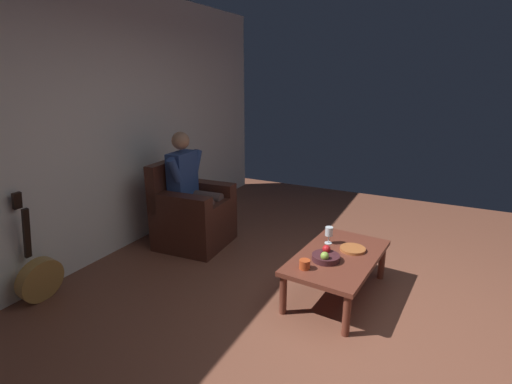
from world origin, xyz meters
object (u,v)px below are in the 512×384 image
person_seated (192,186)px  guitar (39,277)px  coffee_table (338,260)px  candle_jar (305,264)px  armchair (192,215)px  wine_glass_near (329,233)px  decorative_dish (353,249)px  fruit_bowl (326,257)px

person_seated → guitar: 1.71m
coffee_table → candle_jar: candle_jar is taller
armchair → wine_glass_near: 1.65m
coffee_table → decorative_dish: 0.19m
armchair → candle_jar: size_ratio=10.90×
coffee_table → armchair: bearing=-100.4°
armchair → wine_glass_near: size_ratio=6.00×
candle_jar → decorative_dish: bearing=152.3°
wine_glass_near → guitar: bearing=-55.9°
armchair → candle_jar: armchair is taller
candle_jar → fruit_bowl: bearing=153.2°
person_seated → wine_glass_near: person_seated is taller
fruit_bowl → wine_glass_near: bearing=-167.4°
wine_glass_near → candle_jar: bearing=-3.3°
armchair → person_seated: (-0.00, 0.03, 0.35)m
wine_glass_near → fruit_bowl: wine_glass_near is taller
wine_glass_near → fruit_bowl: (0.34, 0.08, -0.07)m
decorative_dish → coffee_table: bearing=-31.9°
armchair → guitar: size_ratio=0.99×
candle_jar → guitar: bearing=-67.3°
armchair → coffee_table: (0.33, 1.78, -0.02)m
coffee_table → guitar: bearing=-61.4°
coffee_table → candle_jar: (0.36, -0.18, 0.09)m
coffee_table → candle_jar: size_ratio=13.02×
armchair → candle_jar: 1.75m
coffee_table → fruit_bowl: 0.18m
guitar → decorative_dish: (-1.38, 2.35, 0.17)m
guitar → wine_glass_near: (-1.43, 2.12, 0.27)m
fruit_bowl → coffee_table: bearing=155.5°
armchair → guitar: (1.56, -0.48, -0.13)m
armchair → wine_glass_near: bearing=81.7°
fruit_bowl → decorative_dish: size_ratio=1.05×
coffee_table → wine_glass_near: (-0.20, -0.14, 0.16)m
guitar → candle_jar: 2.27m
coffee_table → fruit_bowl: fruit_bowl is taller
person_seated → fruit_bowl: 1.78m
armchair → coffee_table: bearing=75.8°
person_seated → wine_glass_near: 1.63m
person_seated → coffee_table: 1.82m
armchair → coffee_table: size_ratio=0.84×
person_seated → fruit_bowl: size_ratio=5.51×
person_seated → decorative_dish: size_ratio=5.76×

